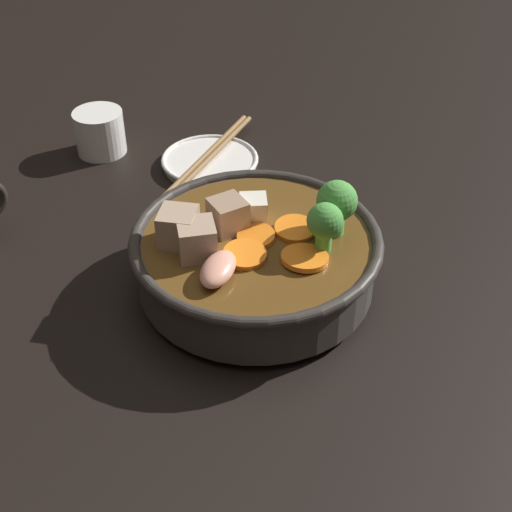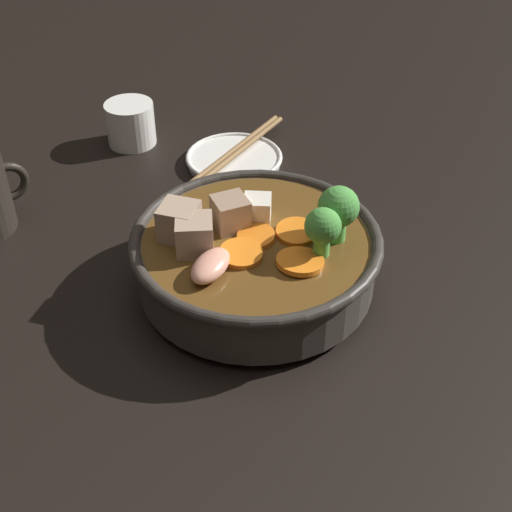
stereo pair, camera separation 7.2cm
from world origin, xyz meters
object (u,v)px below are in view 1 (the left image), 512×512
Objects in this scene: side_saucer at (210,161)px; chopsticks_pair at (210,155)px; stirfry_bowl at (256,254)px; tea_cup at (100,132)px.

chopsticks_pair reaches higher than side_saucer.
stirfry_bowl reaches higher than chopsticks_pair.
side_saucer is 1.94× the size of tea_cup.
side_saucer is (0.11, 0.23, -0.04)m from stirfry_bowl.
chopsticks_pair is at bearing 65.08° from stirfry_bowl.
tea_cup is (-0.09, 0.12, 0.02)m from side_saucer.
stirfry_bowl is 1.98× the size of side_saucer.
stirfry_bowl is 0.26m from chopsticks_pair.
stirfry_bowl is at bearing -92.45° from tea_cup.
tea_cup reaches higher than side_saucer.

